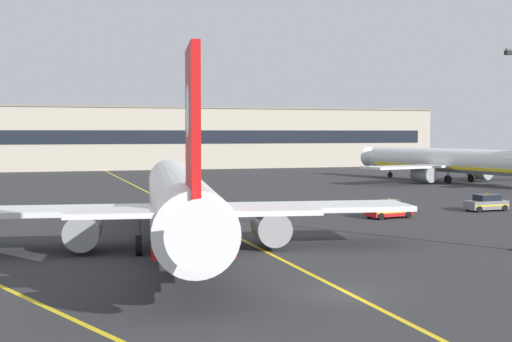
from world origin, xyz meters
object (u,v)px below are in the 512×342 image
(airliner_background, at_px, (451,161))
(safety_cone_by_nose_gear, at_px, (159,217))
(airliner_foreground, at_px, (178,199))
(service_car_second, at_px, (389,210))
(service_car_third, at_px, (486,203))

(airliner_background, distance_m, safety_cone_by_nose_gear, 61.76)
(airliner_foreground, bearing_deg, service_car_second, 28.56)
(airliner_background, bearing_deg, service_car_second, -128.66)
(airliner_foreground, bearing_deg, service_car_third, 22.83)
(safety_cone_by_nose_gear, bearing_deg, airliner_background, 33.48)
(service_car_second, bearing_deg, airliner_foreground, -151.44)
(airliner_background, relative_size, service_car_third, 9.31)
(airliner_background, height_order, service_car_third, airliner_background)
(airliner_foreground, relative_size, service_car_second, 9.31)
(airliner_background, xyz_separation_m, service_car_third, (-19.18, -36.64, -2.54))
(service_car_second, bearing_deg, airliner_background, 51.34)
(airliner_foreground, distance_m, service_car_third, 36.70)
(airliner_background, distance_m, service_car_third, 41.43)
(airliner_background, height_order, safety_cone_by_nose_gear, airliner_background)
(service_car_third, xyz_separation_m, safety_cone_by_nose_gear, (-32.27, 2.61, -0.51))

